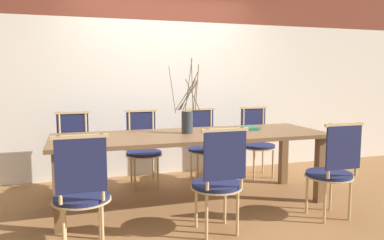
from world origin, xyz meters
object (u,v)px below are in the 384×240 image
Objects in this scene: vase_centerpiece at (187,120)px; book_stack at (248,128)px; chair_near_center at (333,169)px; chair_far_center at (203,143)px; dining_table at (192,142)px.

vase_centerpiece is 3.00× the size of book_stack.
chair_far_center is (-0.74, 1.67, 0.00)m from chair_near_center.
book_stack is (-0.45, 0.93, 0.29)m from chair_near_center.
dining_table is at bearing 144.43° from chair_near_center.
chair_far_center is (0.42, 0.83, -0.18)m from dining_table.
chair_near_center is 1.19× the size of vase_centerpiece.
chair_far_center is at bearing 63.24° from dining_table.
vase_centerpiece reaches higher than dining_table.
book_stack reaches higher than dining_table.
chair_near_center is 1.83m from chair_far_center.
dining_table is 0.73m from book_stack.
chair_near_center and chair_far_center have the same top height.
chair_far_center is 0.99m from vase_centerpiece.
chair_near_center is 1.55m from vase_centerpiece.
chair_far_center is 3.58× the size of book_stack.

